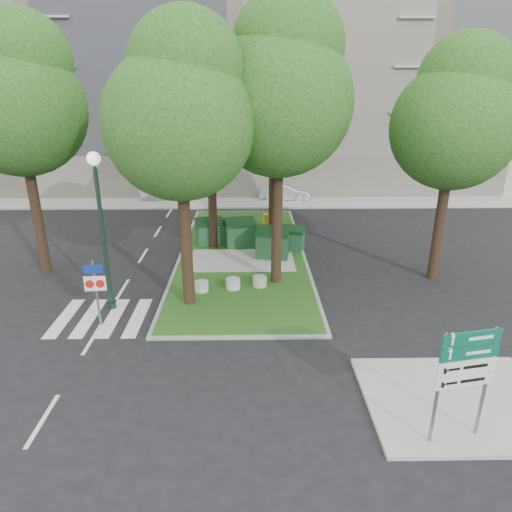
{
  "coord_description": "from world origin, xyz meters",
  "views": [
    {
      "loc": [
        0.85,
        -13.57,
        8.13
      ],
      "look_at": [
        1.11,
        2.58,
        2.0
      ],
      "focal_mm": 32.0,
      "sensor_mm": 36.0,
      "label": 1
    }
  ],
  "objects_px": {
    "traffic_sign_pole": "(95,284)",
    "directional_sign": "(465,369)",
    "dumpster_a": "(210,232)",
    "litter_bin": "(266,220)",
    "bollard_right": "(260,281)",
    "bollard_mid": "(233,284)",
    "car_white": "(166,192)",
    "tree_street_right": "(457,114)",
    "tree_median_far": "(276,79)",
    "tree_street_left": "(19,96)",
    "tree_median_near_right": "(281,87)",
    "bollard_left": "(202,286)",
    "tree_median_mid": "(211,109)",
    "street_lamp": "(101,214)",
    "dumpster_b": "(240,233)",
    "car_silver": "(285,192)",
    "dumpster_c": "(273,243)",
    "dumpster_d": "(291,238)",
    "tree_median_near_left": "(181,109)"
  },
  "relations": [
    {
      "from": "dumpster_b",
      "to": "car_silver",
      "type": "distance_m",
      "value": 10.86
    },
    {
      "from": "tree_median_near_left",
      "to": "directional_sign",
      "type": "relative_size",
      "value": 3.6
    },
    {
      "from": "bollard_right",
      "to": "tree_median_far",
      "type": "bearing_deg",
      "value": 82.94
    },
    {
      "from": "bollard_left",
      "to": "street_lamp",
      "type": "relative_size",
      "value": 0.1
    },
    {
      "from": "tree_street_left",
      "to": "street_lamp",
      "type": "relative_size",
      "value": 1.85
    },
    {
      "from": "bollard_right",
      "to": "traffic_sign_pole",
      "type": "xyz_separation_m",
      "value": [
        -5.8,
        -3.0,
        1.25
      ]
    },
    {
      "from": "tree_median_near_right",
      "to": "tree_median_mid",
      "type": "relative_size",
      "value": 1.15
    },
    {
      "from": "tree_street_left",
      "to": "bollard_right",
      "type": "height_order",
      "value": "tree_street_left"
    },
    {
      "from": "tree_street_right",
      "to": "traffic_sign_pole",
      "type": "height_order",
      "value": "tree_street_right"
    },
    {
      "from": "dumpster_c",
      "to": "bollard_mid",
      "type": "distance_m",
      "value": 4.14
    },
    {
      "from": "tree_street_left",
      "to": "directional_sign",
      "type": "distance_m",
      "value": 18.75
    },
    {
      "from": "dumpster_a",
      "to": "street_lamp",
      "type": "xyz_separation_m",
      "value": [
        -3.27,
        -7.16,
        2.97
      ]
    },
    {
      "from": "dumpster_d",
      "to": "bollard_right",
      "type": "distance_m",
      "value": 4.85
    },
    {
      "from": "dumpster_a",
      "to": "litter_bin",
      "type": "bearing_deg",
      "value": 30.03
    },
    {
      "from": "bollard_left",
      "to": "tree_median_mid",
      "type": "bearing_deg",
      "value": 87.9
    },
    {
      "from": "tree_median_mid",
      "to": "tree_median_far",
      "type": "relative_size",
      "value": 0.84
    },
    {
      "from": "dumpster_c",
      "to": "street_lamp",
      "type": "xyz_separation_m",
      "value": [
        -6.47,
        -5.14,
        2.91
      ]
    },
    {
      "from": "dumpster_d",
      "to": "traffic_sign_pole",
      "type": "bearing_deg",
      "value": -117.23
    },
    {
      "from": "traffic_sign_pole",
      "to": "car_white",
      "type": "bearing_deg",
      "value": 87.66
    },
    {
      "from": "dumpster_c",
      "to": "tree_median_near_right",
      "type": "bearing_deg",
      "value": -79.1
    },
    {
      "from": "tree_median_far",
      "to": "bollard_right",
      "type": "xyz_separation_m",
      "value": [
        -1.0,
        -8.07,
        -7.99
      ]
    },
    {
      "from": "bollard_right",
      "to": "dumpster_b",
      "type": "bearing_deg",
      "value": 99.88
    },
    {
      "from": "bollard_left",
      "to": "car_white",
      "type": "distance_m",
      "value": 16.5
    },
    {
      "from": "litter_bin",
      "to": "tree_street_right",
      "type": "bearing_deg",
      "value": -46.83
    },
    {
      "from": "bollard_right",
      "to": "bollard_mid",
      "type": "bearing_deg",
      "value": -168.37
    },
    {
      "from": "dumpster_b",
      "to": "car_silver",
      "type": "height_order",
      "value": "dumpster_b"
    },
    {
      "from": "dumpster_c",
      "to": "bollard_right",
      "type": "xyz_separation_m",
      "value": [
        -0.71,
        -3.45,
        -0.5
      ]
    },
    {
      "from": "tree_median_near_right",
      "to": "tree_median_far",
      "type": "distance_m",
      "value": 7.51
    },
    {
      "from": "car_white",
      "to": "tree_street_right",
      "type": "bearing_deg",
      "value": -134.23
    },
    {
      "from": "tree_median_mid",
      "to": "tree_median_near_right",
      "type": "bearing_deg",
      "value": -56.31
    },
    {
      "from": "dumpster_a",
      "to": "litter_bin",
      "type": "distance_m",
      "value": 4.51
    },
    {
      "from": "litter_bin",
      "to": "dumpster_d",
      "type": "bearing_deg",
      "value": -75.1
    },
    {
      "from": "tree_median_mid",
      "to": "bollard_left",
      "type": "relative_size",
      "value": 17.48
    },
    {
      "from": "bollard_left",
      "to": "bollard_right",
      "type": "bearing_deg",
      "value": 10.99
    },
    {
      "from": "tree_median_near_left",
      "to": "street_lamp",
      "type": "xyz_separation_m",
      "value": [
        -3.06,
        -0.26,
        -3.57
      ]
    },
    {
      "from": "tree_median_near_right",
      "to": "car_silver",
      "type": "distance_m",
      "value": 16.72
    },
    {
      "from": "tree_median_mid",
      "to": "car_silver",
      "type": "xyz_separation_m",
      "value": [
        4.41,
        10.44,
        -6.37
      ]
    },
    {
      "from": "dumpster_b",
      "to": "litter_bin",
      "type": "xyz_separation_m",
      "value": [
        1.47,
        3.66,
        -0.35
      ]
    },
    {
      "from": "tree_street_left",
      "to": "bollard_right",
      "type": "distance_m",
      "value": 12.33
    },
    {
      "from": "car_white",
      "to": "car_silver",
      "type": "relative_size",
      "value": 1.03
    },
    {
      "from": "tree_median_near_left",
      "to": "tree_median_near_right",
      "type": "height_order",
      "value": "tree_median_near_right"
    },
    {
      "from": "bollard_left",
      "to": "street_lamp",
      "type": "height_order",
      "value": "street_lamp"
    },
    {
      "from": "tree_median_mid",
      "to": "tree_median_far",
      "type": "bearing_deg",
      "value": 43.15
    },
    {
      "from": "directional_sign",
      "to": "car_white",
      "type": "bearing_deg",
      "value": 103.38
    },
    {
      "from": "tree_median_near_right",
      "to": "car_silver",
      "type": "height_order",
      "value": "tree_median_near_right"
    },
    {
      "from": "tree_street_left",
      "to": "tree_median_near_right",
      "type": "bearing_deg",
      "value": -8.13
    },
    {
      "from": "traffic_sign_pole",
      "to": "directional_sign",
      "type": "bearing_deg",
      "value": -34.23
    },
    {
      "from": "tree_street_left",
      "to": "tree_street_right",
      "type": "bearing_deg",
      "value": -3.27
    },
    {
      "from": "dumpster_a",
      "to": "dumpster_b",
      "type": "height_order",
      "value": "dumpster_b"
    },
    {
      "from": "bollard_left",
      "to": "litter_bin",
      "type": "height_order",
      "value": "litter_bin"
    }
  ]
}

